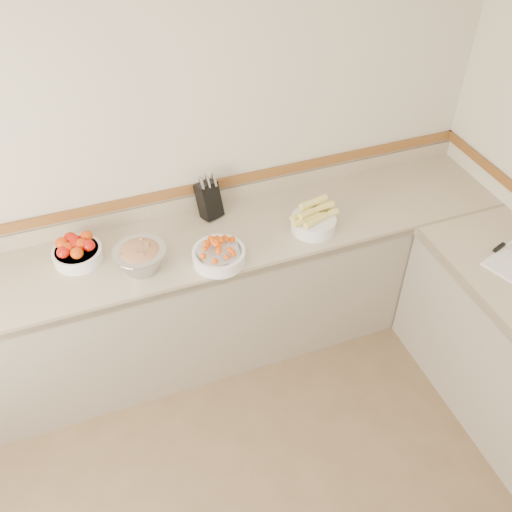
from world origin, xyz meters
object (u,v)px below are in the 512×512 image
object	(u,v)px
knife_block	(209,199)
corn_bowl	(313,220)
rhubarb_bowl	(140,257)
tomato_bowl	(77,251)
cherry_tomato_bowl	(219,254)

from	to	relation	value
knife_block	corn_bowl	bearing A→B (deg)	-32.48
knife_block	corn_bowl	xyz separation A→B (m)	(0.53, -0.34, -0.05)
corn_bowl	rhubarb_bowl	bearing A→B (deg)	179.36
tomato_bowl	corn_bowl	bearing A→B (deg)	-9.02
cherry_tomato_bowl	corn_bowl	world-z (taller)	corn_bowl
knife_block	rhubarb_bowl	world-z (taller)	knife_block
knife_block	cherry_tomato_bowl	bearing A→B (deg)	-100.07
cherry_tomato_bowl	rhubarb_bowl	xyz separation A→B (m)	(-0.41, 0.09, 0.03)
tomato_bowl	corn_bowl	size ratio (longest dim) A/B	0.93
tomato_bowl	rhubarb_bowl	xyz separation A→B (m)	(0.31, -0.20, 0.02)
tomato_bowl	rhubarb_bowl	world-z (taller)	rhubarb_bowl
cherry_tomato_bowl	corn_bowl	xyz separation A→B (m)	(0.60, 0.08, 0.01)
tomato_bowl	rhubarb_bowl	size ratio (longest dim) A/B	0.94
knife_block	corn_bowl	world-z (taller)	knife_block
cherry_tomato_bowl	rhubarb_bowl	distance (m)	0.42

